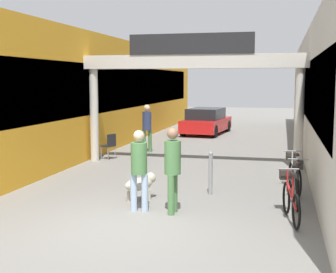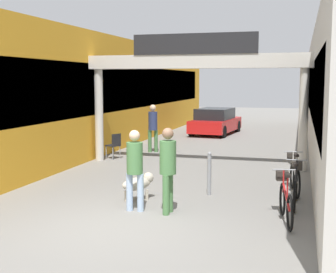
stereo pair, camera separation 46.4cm
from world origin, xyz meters
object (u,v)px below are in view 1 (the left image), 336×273
(dog_on_leash, at_px, (141,184))
(cafe_chair_black_nearer, at_px, (110,144))
(bicycle_silver_third, at_px, (294,174))
(pedestrian_with_dog, at_px, (139,165))
(bicycle_black_second, at_px, (298,185))
(bicycle_red_nearest, at_px, (290,198))
(pedestrian_companion, at_px, (173,164))
(bollard_post_metal, at_px, (211,173))
(pedestrian_carrying_crate, at_px, (147,125))
(parked_car_red, at_px, (206,121))

(dog_on_leash, relative_size, cafe_chair_black_nearer, 0.94)
(bicycle_silver_third, bearing_deg, pedestrian_with_dog, -140.40)
(dog_on_leash, height_order, bicycle_black_second, bicycle_black_second)
(bicycle_red_nearest, distance_m, cafe_chair_black_nearer, 8.39)
(pedestrian_with_dog, height_order, cafe_chair_black_nearer, pedestrian_with_dog)
(pedestrian_companion, height_order, dog_on_leash, pedestrian_companion)
(bollard_post_metal, bearing_deg, pedestrian_carrying_crate, 118.99)
(parked_car_red, bearing_deg, bicycle_silver_third, -70.96)
(pedestrian_with_dog, height_order, dog_on_leash, pedestrian_with_dog)
(bicycle_red_nearest, height_order, bicycle_black_second, same)
(pedestrian_companion, bearing_deg, pedestrian_carrying_crate, 109.92)
(bicycle_red_nearest, bearing_deg, pedestrian_with_dog, -177.50)
(bicycle_black_second, bearing_deg, parked_car_red, 107.54)
(pedestrian_companion, relative_size, bollard_post_metal, 1.70)
(cafe_chair_black_nearer, bearing_deg, dog_on_leash, -62.04)
(bicycle_red_nearest, relative_size, cafe_chair_black_nearer, 1.88)
(pedestrian_carrying_crate, distance_m, bicycle_black_second, 8.46)
(bicycle_red_nearest, xyz_separation_m, bicycle_silver_third, (0.13, 2.51, 0.00))
(bicycle_red_nearest, bearing_deg, bicycle_silver_third, 86.99)
(bicycle_silver_third, bearing_deg, bollard_post_metal, -156.83)
(bicycle_black_second, distance_m, cafe_chair_black_nearer, 7.71)
(pedestrian_companion, xyz_separation_m, bicycle_red_nearest, (2.35, 0.12, -0.59))
(bollard_post_metal, bearing_deg, bicycle_red_nearest, -42.38)
(pedestrian_with_dog, height_order, parked_car_red, pedestrian_with_dog)
(bollard_post_metal, bearing_deg, dog_on_leash, -147.48)
(dog_on_leash, distance_m, cafe_chair_black_nearer, 5.80)
(parked_car_red, bearing_deg, bicycle_red_nearest, -74.58)
(cafe_chair_black_nearer, bearing_deg, bicycle_black_second, -36.64)
(cafe_chair_black_nearer, bearing_deg, parked_car_red, 76.63)
(dog_on_leash, relative_size, bicycle_red_nearest, 0.50)
(dog_on_leash, height_order, cafe_chair_black_nearer, cafe_chair_black_nearer)
(bicycle_silver_third, bearing_deg, pedestrian_companion, -133.32)
(pedestrian_with_dog, height_order, bicycle_silver_third, pedestrian_with_dog)
(pedestrian_companion, distance_m, parked_car_red, 14.62)
(bicycle_black_second, distance_m, parked_car_red, 13.79)
(pedestrian_companion, bearing_deg, bicycle_silver_third, 46.68)
(dog_on_leash, xyz_separation_m, bicycle_black_second, (3.47, 0.52, 0.05))
(bollard_post_metal, distance_m, parked_car_red, 12.92)
(bicycle_red_nearest, bearing_deg, parked_car_red, 105.42)
(pedestrian_carrying_crate, relative_size, bicycle_silver_third, 1.08)
(pedestrian_with_dog, bearing_deg, bicycle_silver_third, 39.60)
(bicycle_red_nearest, height_order, bollard_post_metal, bollard_post_metal)
(bollard_post_metal, bearing_deg, pedestrian_companion, -106.13)
(bicycle_silver_third, xyz_separation_m, bollard_post_metal, (-1.96, -0.84, 0.09))
(pedestrian_companion, height_order, pedestrian_carrying_crate, pedestrian_carrying_crate)
(bicycle_black_second, relative_size, parked_car_red, 0.41)
(bicycle_black_second, bearing_deg, pedestrian_companion, -151.33)
(pedestrian_carrying_crate, distance_m, bollard_post_metal, 6.98)
(parked_car_red, bearing_deg, dog_on_leash, -87.12)
(bicycle_red_nearest, distance_m, bicycle_silver_third, 2.51)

